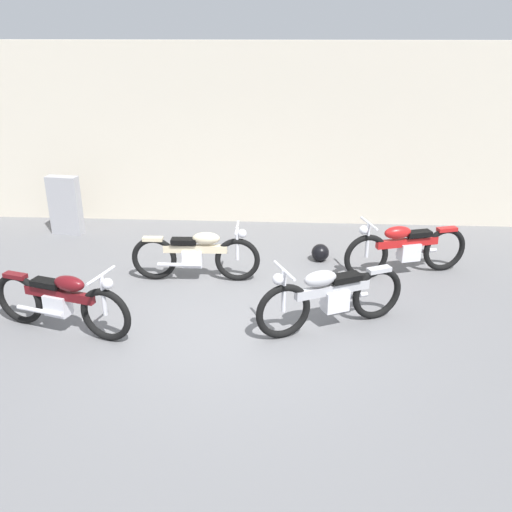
{
  "coord_description": "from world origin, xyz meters",
  "views": [
    {
      "loc": [
        0.69,
        -6.27,
        3.55
      ],
      "look_at": [
        0.25,
        0.96,
        0.55
      ],
      "focal_mm": 38.96,
      "sensor_mm": 36.0,
      "label": 1
    }
  ],
  "objects_px": {
    "helmet": "(320,253)",
    "motorcycle_maroon": "(61,301)",
    "motorcycle_red": "(405,248)",
    "motorcycle_cream": "(197,254)",
    "stone_marker": "(65,205)",
    "motorcycle_silver": "(331,296)"
  },
  "relations": [
    {
      "from": "helmet",
      "to": "motorcycle_maroon",
      "type": "distance_m",
      "value": 4.14
    },
    {
      "from": "motorcycle_red",
      "to": "motorcycle_cream",
      "type": "bearing_deg",
      "value": -9.91
    },
    {
      "from": "stone_marker",
      "to": "motorcycle_cream",
      "type": "distance_m",
      "value": 3.31
    },
    {
      "from": "stone_marker",
      "to": "motorcycle_maroon",
      "type": "relative_size",
      "value": 0.56
    },
    {
      "from": "motorcycle_red",
      "to": "motorcycle_maroon",
      "type": "distance_m",
      "value": 4.98
    },
    {
      "from": "stone_marker",
      "to": "motorcycle_maroon",
      "type": "distance_m",
      "value": 3.76
    },
    {
      "from": "motorcycle_cream",
      "to": "motorcycle_red",
      "type": "xyz_separation_m",
      "value": [
        3.14,
        0.4,
        0.02
      ]
    },
    {
      "from": "helmet",
      "to": "motorcycle_silver",
      "type": "distance_m",
      "value": 2.2
    },
    {
      "from": "stone_marker",
      "to": "motorcycle_silver",
      "type": "distance_m",
      "value": 5.63
    },
    {
      "from": "motorcycle_silver",
      "to": "motorcycle_red",
      "type": "height_order",
      "value": "motorcycle_silver"
    },
    {
      "from": "motorcycle_red",
      "to": "motorcycle_silver",
      "type": "bearing_deg",
      "value": 37.18
    },
    {
      "from": "helmet",
      "to": "motorcycle_red",
      "type": "relative_size",
      "value": 0.15
    },
    {
      "from": "motorcycle_maroon",
      "to": "stone_marker",
      "type": "bearing_deg",
      "value": 126.33
    },
    {
      "from": "stone_marker",
      "to": "helmet",
      "type": "relative_size",
      "value": 3.77
    },
    {
      "from": "stone_marker",
      "to": "motorcycle_red",
      "type": "xyz_separation_m",
      "value": [
        5.85,
        -1.5,
        -0.1
      ]
    },
    {
      "from": "helmet",
      "to": "motorcycle_maroon",
      "type": "xyz_separation_m",
      "value": [
        -3.3,
        -2.48,
        0.28
      ]
    },
    {
      "from": "motorcycle_red",
      "to": "motorcycle_maroon",
      "type": "height_order",
      "value": "motorcycle_red"
    },
    {
      "from": "stone_marker",
      "to": "motorcycle_silver",
      "type": "bearing_deg",
      "value": -34.93
    },
    {
      "from": "motorcycle_cream",
      "to": "motorcycle_silver",
      "type": "bearing_deg",
      "value": -36.38
    },
    {
      "from": "motorcycle_silver",
      "to": "motorcycle_maroon",
      "type": "xyz_separation_m",
      "value": [
        -3.31,
        -0.3,
        -0.02
      ]
    },
    {
      "from": "motorcycle_silver",
      "to": "stone_marker",
      "type": "bearing_deg",
      "value": -60.06
    },
    {
      "from": "motorcycle_cream",
      "to": "motorcycle_red",
      "type": "distance_m",
      "value": 3.16
    }
  ]
}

